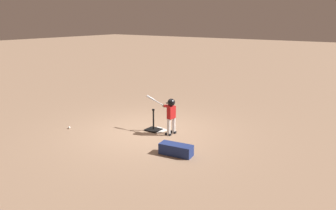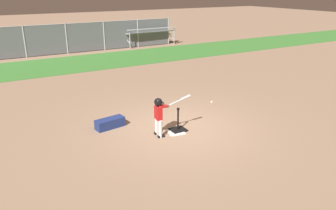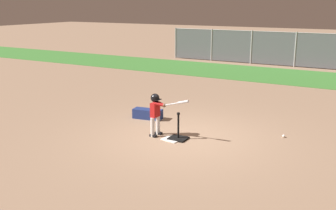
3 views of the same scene
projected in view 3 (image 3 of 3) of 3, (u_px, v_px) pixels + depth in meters
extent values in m
plane|color=#93755B|center=(185.00, 138.00, 9.75)|extent=(90.00, 90.00, 0.00)
cube|color=#3D7F33|center=(280.00, 76.00, 17.97)|extent=(56.00, 4.07, 0.02)
cylinder|color=#9E9EA3|center=(176.00, 43.00, 23.55)|extent=(0.08, 0.08, 1.80)
cylinder|color=#9E9EA3|center=(212.00, 45.00, 22.45)|extent=(0.08, 0.08, 1.80)
cylinder|color=#9E9EA3|center=(251.00, 47.00, 21.35)|extent=(0.08, 0.08, 1.80)
cylinder|color=#9E9EA3|center=(295.00, 50.00, 20.26)|extent=(0.08, 0.08, 1.80)
cube|color=#565B60|center=(295.00, 50.00, 20.26)|extent=(14.01, 0.02, 1.73)
cylinder|color=#9E9EA3|center=(297.00, 33.00, 20.04)|extent=(14.01, 0.04, 0.04)
cube|color=white|center=(173.00, 139.00, 9.62)|extent=(0.51, 0.51, 0.02)
cube|color=black|center=(178.00, 138.00, 9.63)|extent=(0.44, 0.40, 0.04)
cylinder|color=black|center=(178.00, 126.00, 9.55)|extent=(0.05, 0.05, 0.59)
cylinder|color=black|center=(178.00, 114.00, 9.47)|extent=(0.08, 0.08, 0.05)
cylinder|color=silver|center=(158.00, 125.00, 9.94)|extent=(0.11, 0.11, 0.49)
cube|color=black|center=(159.00, 133.00, 9.99)|extent=(0.19, 0.10, 0.06)
cylinder|color=silver|center=(153.00, 127.00, 9.75)|extent=(0.11, 0.11, 0.49)
cube|color=black|center=(153.00, 136.00, 9.80)|extent=(0.19, 0.10, 0.06)
cube|color=red|center=(155.00, 110.00, 9.74)|extent=(0.16, 0.27, 0.36)
sphere|color=brown|center=(155.00, 98.00, 9.67)|extent=(0.19, 0.19, 0.19)
sphere|color=black|center=(155.00, 98.00, 9.66)|extent=(0.22, 0.22, 0.22)
cube|color=black|center=(158.00, 100.00, 9.62)|extent=(0.12, 0.17, 0.01)
cylinder|color=red|center=(161.00, 104.00, 9.66)|extent=(0.30, 0.17, 0.11)
cylinder|color=red|center=(159.00, 104.00, 9.59)|extent=(0.30, 0.14, 0.11)
sphere|color=brown|center=(164.00, 105.00, 9.56)|extent=(0.09, 0.09, 0.09)
cylinder|color=silver|center=(176.00, 103.00, 9.36)|extent=(0.67, 0.08, 0.22)
cylinder|color=silver|center=(183.00, 102.00, 9.23)|extent=(0.30, 0.08, 0.14)
cylinder|color=black|center=(164.00, 106.00, 9.57)|extent=(0.03, 0.05, 0.05)
sphere|color=white|center=(284.00, 136.00, 9.75)|extent=(0.07, 0.07, 0.07)
cube|color=#ADAFB7|center=(210.00, 51.00, 24.94)|extent=(3.38, 0.48, 0.04)
cube|color=#ADAFB7|center=(211.00, 54.00, 25.20)|extent=(3.38, 0.54, 0.04)
cube|color=#ADAFB7|center=(207.00, 47.00, 24.37)|extent=(3.38, 0.48, 0.04)
cube|color=#ADAFB7|center=(208.00, 51.00, 24.63)|extent=(3.38, 0.54, 0.04)
cube|color=#ADAFB7|center=(204.00, 43.00, 23.79)|extent=(3.38, 0.48, 0.04)
cube|color=#ADAFB7|center=(206.00, 47.00, 24.06)|extent=(3.38, 0.54, 0.04)
cylinder|color=#ADAFB7|center=(235.00, 54.00, 24.54)|extent=(0.06, 0.06, 0.31)
cylinder|color=#ADAFB7|center=(229.00, 51.00, 23.28)|extent=(0.06, 0.06, 0.89)
cylinder|color=#ADAFB7|center=(232.00, 48.00, 23.83)|extent=(0.15, 1.38, 0.62)
cylinder|color=#ADAFB7|center=(189.00, 51.00, 25.79)|extent=(0.06, 0.06, 0.31)
cylinder|color=#ADAFB7|center=(181.00, 49.00, 24.53)|extent=(0.06, 0.06, 0.89)
cylinder|color=#ADAFB7|center=(185.00, 45.00, 25.09)|extent=(0.15, 1.38, 0.62)
cube|color=#ADAFB7|center=(306.00, 57.00, 21.60)|extent=(3.22, 0.42, 0.04)
cube|color=#ADAFB7|center=(307.00, 62.00, 21.87)|extent=(3.22, 0.48, 0.04)
cube|color=#ADAFB7|center=(304.00, 53.00, 21.02)|extent=(3.22, 0.42, 0.04)
cube|color=#ADAFB7|center=(304.00, 57.00, 21.29)|extent=(3.22, 0.48, 0.04)
cube|color=#ADAFB7|center=(301.00, 48.00, 20.45)|extent=(3.22, 0.42, 0.04)
cube|color=#ADAFB7|center=(302.00, 53.00, 20.72)|extent=(3.22, 0.48, 0.04)
cylinder|color=#ADAFB7|center=(335.00, 62.00, 21.06)|extent=(0.06, 0.06, 0.35)
cylinder|color=#ADAFB7|center=(330.00, 59.00, 19.80)|extent=(0.06, 0.06, 1.00)
cylinder|color=#ADAFB7|center=(333.00, 54.00, 20.35)|extent=(0.14, 1.47, 0.70)
cylinder|color=#ADAFB7|center=(281.00, 58.00, 22.60)|extent=(0.06, 0.06, 0.35)
cylinder|color=#ADAFB7|center=(273.00, 55.00, 21.34)|extent=(0.06, 0.06, 1.00)
cylinder|color=#ADAFB7|center=(277.00, 50.00, 21.89)|extent=(0.14, 1.47, 0.70)
cube|color=navy|center=(148.00, 114.00, 11.31)|extent=(0.88, 0.44, 0.28)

